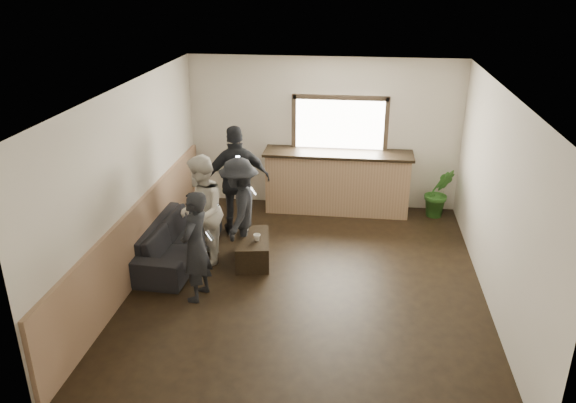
# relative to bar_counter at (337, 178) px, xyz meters

# --- Properties ---
(ground) EXTENTS (5.00, 6.00, 0.01)m
(ground) POSITION_rel_bar_counter_xyz_m (-0.30, -2.70, -0.64)
(ground) COLOR black
(room_shell) EXTENTS (5.01, 6.01, 2.80)m
(room_shell) POSITION_rel_bar_counter_xyz_m (-1.04, -2.70, 0.83)
(room_shell) COLOR silver
(room_shell) RESTS_ON ground
(bar_counter) EXTENTS (2.70, 0.68, 2.13)m
(bar_counter) POSITION_rel_bar_counter_xyz_m (0.00, 0.00, 0.00)
(bar_counter) COLOR #9E7755
(bar_counter) RESTS_ON ground
(sofa) EXTENTS (0.94, 2.14, 0.61)m
(sofa) POSITION_rel_bar_counter_xyz_m (-2.38, -2.23, -0.34)
(sofa) COLOR black
(sofa) RESTS_ON ground
(coffee_table) EXTENTS (0.64, 0.97, 0.40)m
(coffee_table) POSITION_rel_bar_counter_xyz_m (-1.19, -2.17, -0.44)
(coffee_table) COLOR black
(coffee_table) RESTS_ON ground
(cup_a) EXTENTS (0.18, 0.18, 0.10)m
(cup_a) POSITION_rel_bar_counter_xyz_m (-1.35, -2.00, -0.19)
(cup_a) COLOR silver
(cup_a) RESTS_ON coffee_table
(cup_b) EXTENTS (0.14, 0.14, 0.10)m
(cup_b) POSITION_rel_bar_counter_xyz_m (-1.11, -2.26, -0.19)
(cup_b) COLOR silver
(cup_b) RESTS_ON coffee_table
(potted_plant) EXTENTS (0.57, 0.49, 0.93)m
(potted_plant) POSITION_rel_bar_counter_xyz_m (1.85, -0.05, -0.17)
(potted_plant) COLOR #2D6623
(potted_plant) RESTS_ON ground
(person_a) EXTENTS (0.50, 0.63, 1.57)m
(person_a) POSITION_rel_bar_counter_xyz_m (-1.74, -3.30, 0.14)
(person_a) COLOR black
(person_a) RESTS_ON ground
(person_b) EXTENTS (0.82, 0.96, 1.72)m
(person_b) POSITION_rel_bar_counter_xyz_m (-1.93, -2.31, 0.22)
(person_b) COLOR silver
(person_b) RESTS_ON ground
(person_c) EXTENTS (0.64, 1.07, 1.62)m
(person_c) POSITION_rel_bar_counter_xyz_m (-1.41, -2.04, 0.17)
(person_c) COLOR black
(person_c) RESTS_ON ground
(person_d) EXTENTS (1.20, 0.82, 1.89)m
(person_d) POSITION_rel_bar_counter_xyz_m (-1.63, -1.18, 0.30)
(person_d) COLOR black
(person_d) RESTS_ON ground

